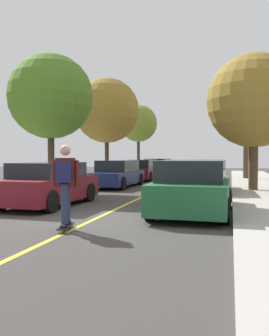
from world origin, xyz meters
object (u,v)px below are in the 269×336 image
street_tree_right_near (246,103)px  skateboard (66,226)px  street_tree_left_nearest (51,97)px  street_tree_left_near (107,111)px  parked_car_left_near (117,174)px  parked_car_right_near (206,177)px  parked_car_left_nearest (49,184)px  parked_car_left_far (142,170)px  fire_hydrant (79,179)px  skateboarder (65,180)px  street_tree_left_far (138,123)px  street_tree_right_nearest (254,101)px  parked_car_right_nearest (193,188)px  parked_car_left_farthest (158,167)px

street_tree_right_near → skateboard: street_tree_right_near is taller
street_tree_left_nearest → street_tree_left_near: (0.00, 7.38, 0.28)m
parked_car_left_near → street_tree_left_near: 5.80m
parked_car_left_near → parked_car_right_near: (4.65, -2.38, 0.05)m
skateboard → parked_car_left_nearest: bearing=123.0°
skateboard → parked_car_right_near: bearing=73.7°
parked_car_right_near → street_tree_left_nearest: bearing=-171.1°
parked_car_left_nearest → skateboard: parked_car_left_nearest is taller
parked_car_left_nearest → parked_car_left_near: 7.26m
parked_car_right_near → street_tree_left_near: bearing=136.0°
street_tree_left_near → street_tree_right_near: 8.99m
parked_car_right_near → street_tree_left_nearest: (-6.57, -1.03, 3.44)m
parked_car_left_nearest → parked_car_left_far: size_ratio=0.99×
fire_hydrant → skateboarder: bearing=-68.1°
street_tree_left_nearest → street_tree_left_far: 15.51m
parked_car_right_near → street_tree_right_nearest: (1.92, 0.97, 3.22)m
parked_car_right_near → street_tree_left_far: (-6.57, 14.48, 3.60)m
parked_car_left_far → fire_hydrant: parked_car_left_far is taller
parked_car_left_nearest → parked_car_right_nearest: 4.68m
parked_car_left_near → street_tree_left_far: (-1.92, 12.10, 3.65)m
street_tree_left_nearest → fire_hydrant: 4.19m
parked_car_left_farthest → skateboarder: skateboarder is taller
parked_car_left_near → skateboarder: (2.23, -10.71, 0.43)m
parked_car_left_far → fire_hydrant: (-1.50, -6.78, -0.18)m
parked_car_right_nearest → street_tree_right_nearest: 7.41m
skateboarder → parked_car_left_near: bearing=101.8°
parked_car_right_nearest → parked_car_left_far: bearing=109.4°
skateboard → street_tree_right_near: bearing=76.1°
parked_car_left_nearest → parked_car_left_near: bearing=90.0°
street_tree_left_nearest → skateboard: 9.30m
street_tree_left_nearest → parked_car_right_near: bearing=8.9°
street_tree_left_far → street_tree_right_near: size_ratio=0.89×
parked_car_left_far → parked_car_left_near: bearing=-90.0°
street_tree_left_near → skateboard: 15.83m
parked_car_left_near → street_tree_left_near: (-1.92, 3.97, 3.77)m
parked_car_right_nearest → street_tree_left_far: (-6.57, 19.91, 3.58)m
parked_car_left_far → street_tree_right_near: size_ratio=0.64×
parked_car_left_farthest → street_tree_right_near: (6.57, -4.09, 4.29)m
parked_car_left_near → parked_car_right_near: bearing=-27.1°
parked_car_left_farthest → parked_car_right_nearest: (4.65, -18.80, 0.05)m
parked_car_left_far → street_tree_right_near: 7.99m
street_tree_left_nearest → skateboard: size_ratio=6.74×
fire_hydrant → parked_car_left_far: bearing=77.5°
parked_car_left_far → street_tree_left_near: street_tree_left_near is taller
parked_car_right_near → street_tree_left_nearest: 7.49m
street_tree_left_far → parked_car_right_near: bearing=-65.6°
skateboarder → street_tree_right_nearest: bearing=65.0°
parked_car_left_farthest → skateboard: (2.22, -21.65, -0.59)m
parked_car_left_nearest → street_tree_left_nearest: bearing=116.5°
parked_car_left_far → parked_car_left_farthest: bearing=90.0°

